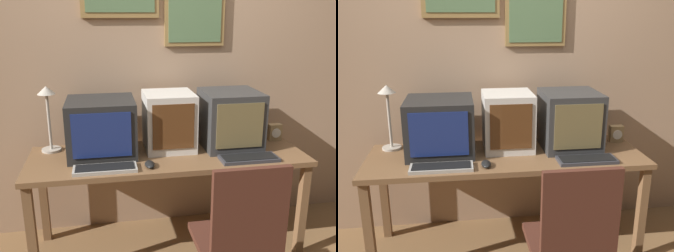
# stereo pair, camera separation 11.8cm
# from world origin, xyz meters

# --- Properties ---
(wall_back) EXTENTS (8.00, 0.08, 2.60)m
(wall_back) POSITION_xyz_m (-0.00, 1.33, 1.31)
(wall_back) COLOR tan
(wall_back) RESTS_ON ground_plane
(desk) EXTENTS (1.90, 0.63, 0.74)m
(desk) POSITION_xyz_m (0.00, 0.90, 0.66)
(desk) COLOR brown
(desk) RESTS_ON ground_plane
(monitor_left) EXTENTS (0.46, 0.43, 0.38)m
(monitor_left) POSITION_xyz_m (-0.45, 0.99, 0.94)
(monitor_left) COLOR black
(monitor_left) RESTS_ON desk
(monitor_center) EXTENTS (0.35, 0.36, 0.41)m
(monitor_center) POSITION_xyz_m (0.03, 1.02, 0.95)
(monitor_center) COLOR beige
(monitor_center) RESTS_ON desk
(monitor_right) EXTENTS (0.40, 0.42, 0.41)m
(monitor_right) POSITION_xyz_m (0.47, 0.99, 0.95)
(monitor_right) COLOR #333333
(monitor_right) RESTS_ON desk
(keyboard_main) EXTENTS (0.40, 0.14, 0.03)m
(keyboard_main) POSITION_xyz_m (-0.44, 0.69, 0.76)
(keyboard_main) COLOR #A8A399
(keyboard_main) RESTS_ON desk
(keyboard_side) EXTENTS (0.39, 0.15, 0.03)m
(keyboard_side) POSITION_xyz_m (0.51, 0.70, 0.76)
(keyboard_side) COLOR #333338
(keyboard_side) RESTS_ON desk
(mouse_near_keyboard) EXTENTS (0.06, 0.12, 0.03)m
(mouse_near_keyboard) POSITION_xyz_m (-0.15, 0.70, 0.76)
(mouse_near_keyboard) COLOR black
(mouse_near_keyboard) RESTS_ON desk
(desk_clock) EXTENTS (0.10, 0.06, 0.12)m
(desk_clock) POSITION_xyz_m (0.87, 1.06, 0.81)
(desk_clock) COLOR #A38456
(desk_clock) RESTS_ON desk
(desk_lamp) EXTENTS (0.14, 0.14, 0.47)m
(desk_lamp) POSITION_xyz_m (-0.81, 1.11, 1.06)
(desk_lamp) COLOR #B2A899
(desk_lamp) RESTS_ON desk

